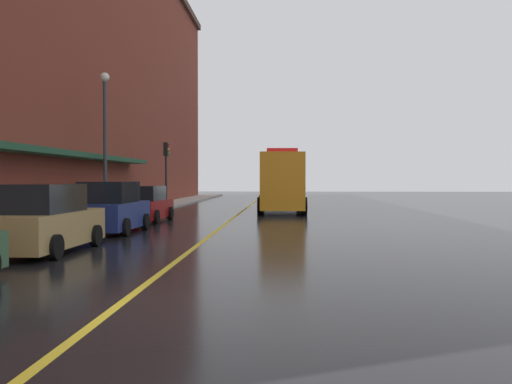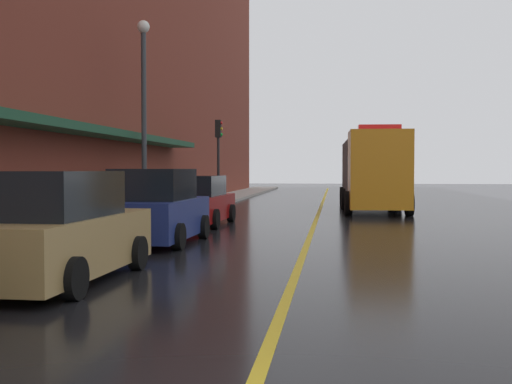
{
  "view_description": "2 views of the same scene",
  "coord_description": "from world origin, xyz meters",
  "px_view_note": "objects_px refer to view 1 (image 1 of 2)",
  "views": [
    {
      "loc": [
        2.65,
        -8.72,
        2.02
      ],
      "look_at": [
        1.28,
        17.82,
        1.4
      ],
      "focal_mm": 39.5,
      "sensor_mm": 36.0,
      "label": 1
    },
    {
      "loc": [
        0.7,
        -3.79,
        1.9
      ],
      "look_at": [
        -2.32,
        20.45,
        1.03
      ],
      "focal_mm": 44.54,
      "sensor_mm": 36.0,
      "label": 2
    }
  ],
  "objects_px": {
    "parked_car_3": "(144,205)",
    "street_lamp_left": "(105,129)",
    "parked_car_1": "(43,221)",
    "parking_meter_1": "(100,201)",
    "parked_car_2": "(111,209)",
    "utility_truck": "(281,183)",
    "traffic_light_near": "(166,162)"
  },
  "relations": [
    {
      "from": "parking_meter_1",
      "to": "street_lamp_left",
      "type": "xyz_separation_m",
      "value": [
        -0.6,
        2.55,
        3.34
      ]
    },
    {
      "from": "parked_car_2",
      "to": "street_lamp_left",
      "type": "distance_m",
      "value": 7.09
    },
    {
      "from": "parking_meter_1",
      "to": "street_lamp_left",
      "type": "distance_m",
      "value": 4.25
    },
    {
      "from": "parked_car_1",
      "to": "parking_meter_1",
      "type": "relative_size",
      "value": 3.48
    },
    {
      "from": "parked_car_3",
      "to": "street_lamp_left",
      "type": "relative_size",
      "value": 0.64
    },
    {
      "from": "parked_car_3",
      "to": "utility_truck",
      "type": "height_order",
      "value": "utility_truck"
    },
    {
      "from": "parked_car_2",
      "to": "utility_truck",
      "type": "height_order",
      "value": "utility_truck"
    },
    {
      "from": "parked_car_3",
      "to": "utility_truck",
      "type": "relative_size",
      "value": 0.48
    },
    {
      "from": "parked_car_1",
      "to": "parking_meter_1",
      "type": "bearing_deg",
      "value": 9.74
    },
    {
      "from": "parked_car_3",
      "to": "street_lamp_left",
      "type": "bearing_deg",
      "value": 79.87
    },
    {
      "from": "parked_car_1",
      "to": "parked_car_3",
      "type": "distance_m",
      "value": 11.06
    },
    {
      "from": "parked_car_1",
      "to": "street_lamp_left",
      "type": "bearing_deg",
      "value": 10.76
    },
    {
      "from": "parking_meter_1",
      "to": "parked_car_1",
      "type": "bearing_deg",
      "value": -81.3
    },
    {
      "from": "parking_meter_1",
      "to": "utility_truck",
      "type": "bearing_deg",
      "value": 53.94
    },
    {
      "from": "traffic_light_near",
      "to": "parked_car_2",
      "type": "bearing_deg",
      "value": -85.08
    },
    {
      "from": "parking_meter_1",
      "to": "parked_car_2",
      "type": "bearing_deg",
      "value": -65.42
    },
    {
      "from": "parked_car_1",
      "to": "traffic_light_near",
      "type": "bearing_deg",
      "value": 4.4
    },
    {
      "from": "parked_car_1",
      "to": "street_lamp_left",
      "type": "relative_size",
      "value": 0.67
    },
    {
      "from": "parking_meter_1",
      "to": "traffic_light_near",
      "type": "height_order",
      "value": "traffic_light_near"
    },
    {
      "from": "parked_car_2",
      "to": "traffic_light_near",
      "type": "height_order",
      "value": "traffic_light_near"
    },
    {
      "from": "parked_car_3",
      "to": "parking_meter_1",
      "type": "bearing_deg",
      "value": 149.05
    },
    {
      "from": "parked_car_2",
      "to": "utility_truck",
      "type": "relative_size",
      "value": 0.45
    },
    {
      "from": "parked_car_1",
      "to": "street_lamp_left",
      "type": "height_order",
      "value": "street_lamp_left"
    },
    {
      "from": "parking_meter_1",
      "to": "street_lamp_left",
      "type": "relative_size",
      "value": 0.19
    },
    {
      "from": "parked_car_2",
      "to": "parking_meter_1",
      "type": "relative_size",
      "value": 3.18
    },
    {
      "from": "parked_car_2",
      "to": "parking_meter_1",
      "type": "xyz_separation_m",
      "value": [
        -1.48,
        3.25,
        0.17
      ]
    },
    {
      "from": "parked_car_1",
      "to": "utility_truck",
      "type": "relative_size",
      "value": 0.5
    },
    {
      "from": "traffic_light_near",
      "to": "street_lamp_left",
      "type": "bearing_deg",
      "value": -93.52
    },
    {
      "from": "parked_car_1",
      "to": "utility_truck",
      "type": "bearing_deg",
      "value": -17.06
    },
    {
      "from": "parked_car_2",
      "to": "parked_car_3",
      "type": "bearing_deg",
      "value": 2.41
    },
    {
      "from": "parked_car_3",
      "to": "traffic_light_near",
      "type": "height_order",
      "value": "traffic_light_near"
    },
    {
      "from": "parked_car_1",
      "to": "parked_car_2",
      "type": "distance_m",
      "value": 5.68
    }
  ]
}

